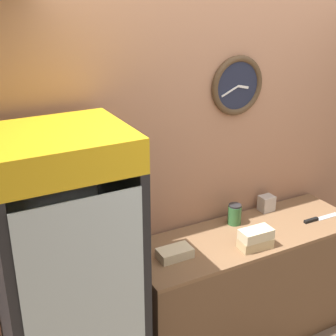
# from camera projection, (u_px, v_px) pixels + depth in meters

# --- Properties ---
(wall_back) EXTENTS (5.20, 0.10, 2.70)m
(wall_back) POSITION_uv_depth(u_px,v_px,m) (223.00, 154.00, 3.37)
(wall_back) COLOR #AD7A5B
(wall_back) RESTS_ON ground_plane
(prep_counter) EXTENTS (1.70, 0.58, 0.87)m
(prep_counter) POSITION_uv_depth(u_px,v_px,m) (244.00, 285.00, 3.44)
(prep_counter) COLOR brown
(prep_counter) RESTS_ON ground_plane
(beverage_cooler) EXTENTS (0.72, 0.70, 1.84)m
(beverage_cooler) POSITION_uv_depth(u_px,v_px,m) (64.00, 268.00, 2.64)
(beverage_cooler) COLOR black
(beverage_cooler) RESTS_ON ground_plane
(sandwich_stack_bottom) EXTENTS (0.23, 0.14, 0.07)m
(sandwich_stack_bottom) POSITION_uv_depth(u_px,v_px,m) (255.00, 243.00, 3.09)
(sandwich_stack_bottom) COLOR tan
(sandwich_stack_bottom) RESTS_ON prep_counter
(sandwich_stack_middle) EXTENTS (0.22, 0.12, 0.07)m
(sandwich_stack_middle) POSITION_uv_depth(u_px,v_px,m) (256.00, 234.00, 3.06)
(sandwich_stack_middle) COLOR beige
(sandwich_stack_middle) RESTS_ON sandwich_stack_bottom
(sandwich_flat_left) EXTENTS (0.22, 0.13, 0.06)m
(sandwich_flat_left) POSITION_uv_depth(u_px,v_px,m) (175.00, 253.00, 2.98)
(sandwich_flat_left) COLOR beige
(sandwich_flat_left) RESTS_ON prep_counter
(chefs_knife) EXTENTS (0.32, 0.05, 0.02)m
(chefs_knife) POSITION_uv_depth(u_px,v_px,m) (317.00, 219.00, 3.45)
(chefs_knife) COLOR silver
(chefs_knife) RESTS_ON prep_counter
(condiment_jar) EXTENTS (0.10, 0.10, 0.15)m
(condiment_jar) POSITION_uv_depth(u_px,v_px,m) (235.00, 214.00, 3.38)
(condiment_jar) COLOR #336B38
(condiment_jar) RESTS_ON prep_counter
(napkin_dispenser) EXTENTS (0.11, 0.09, 0.12)m
(napkin_dispenser) POSITION_uv_depth(u_px,v_px,m) (266.00, 203.00, 3.58)
(napkin_dispenser) COLOR #B7B2AD
(napkin_dispenser) RESTS_ON prep_counter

